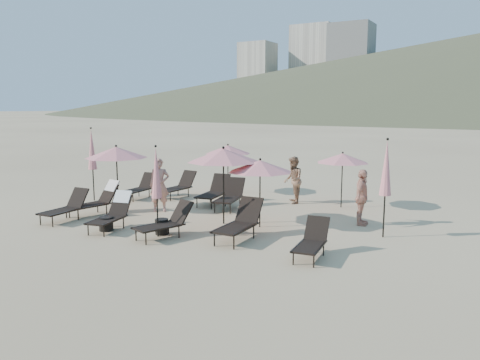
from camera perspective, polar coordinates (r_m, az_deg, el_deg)
The scene contains 25 objects.
ground at distance 13.28m, azimuth -6.14°, elevation -6.85°, with size 800.00×800.00×0.00m, color #D6BA8C.
hotel_skyline at distance 299.87m, azimuth 10.36°, elevation 12.64°, with size 109.00×82.00×55.00m.
lounger_0 at distance 16.49m, azimuth -16.98°, elevation -2.23°, with size 0.95×1.84×1.10m.
lounger_1 at distance 15.90m, azimuth -20.48°, elevation -3.09°, with size 0.73×1.70×0.96m.
lounger_2 at distance 14.40m, azimuth -15.26°, elevation -3.81°, with size 0.95×1.78×1.05m.
lounger_3 at distance 13.14m, azimuth -9.05°, elevation -5.04°, with size 1.14×1.79×0.96m.
lounger_4 at distance 12.77m, azimuth -0.04°, elevation -5.14°, with size 0.76×1.86×1.06m.
lounger_5 at distance 11.45m, azimuth 8.73°, elevation -7.32°, with size 0.75×1.59×0.88m.
lounger_6 at distance 19.04m, azimuth -12.10°, elevation -0.84°, with size 0.73×1.68×0.94m.
lounger_7 at distance 18.96m, azimuth -7.48°, elevation -0.68°, with size 0.76×1.78×1.00m.
lounger_8 at distance 17.46m, azimuth -3.18°, elevation -1.36°, with size 0.96×1.91×1.05m.
lounger_9 at distance 16.67m, azimuth -1.22°, elevation -1.88°, with size 1.05×1.89×1.03m.
umbrella_open_0 at distance 16.73m, azimuth -14.85°, elevation 3.26°, with size 2.14×2.14×2.31m.
umbrella_open_1 at distance 14.26m, azimuth -2.04°, elevation 3.02°, with size 2.24×2.24×2.41m.
umbrella_open_2 at distance 13.87m, azimuth 2.47°, elevation 1.69°, with size 1.95×1.95×2.10m.
umbrella_open_3 at distance 19.56m, azimuth -1.49°, elevation 3.74°, with size 1.93×1.93×2.08m.
umbrella_open_4 at distance 17.08m, azimuth 12.40°, elevation 2.62°, with size 1.88×1.88×2.02m.
umbrella_closed_0 at distance 13.04m, azimuth -10.17°, elevation 0.82°, with size 0.30×0.30×2.57m.
umbrella_closed_1 at distance 13.36m, azimuth 17.39°, elevation 1.34°, with size 0.32×0.32×2.77m.
umbrella_closed_2 at distance 18.79m, azimuth -17.61°, elevation 3.55°, with size 0.33×0.33×2.85m.
side_table_0 at distance 14.32m, azimuth -16.01°, elevation -5.15°, with size 0.41×0.41×0.41m, color black.
side_table_1 at distance 13.56m, azimuth -9.52°, elevation -5.62°, with size 0.38×0.38×0.44m, color black.
beachgoer_a at distance 16.37m, azimuth -9.78°, elevation -0.60°, with size 0.68×0.44×1.86m, color tan.
beachgoer_b at distance 17.65m, azimuth 6.48°, elevation -0.00°, with size 0.86×0.67×1.77m, color #93684B.
beachgoer_c at distance 14.75m, azimuth 14.61°, elevation -2.07°, with size 1.01×0.42×1.72m, color tan.
Camera 1 is at (7.56, -10.32, 3.58)m, focal length 35.00 mm.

